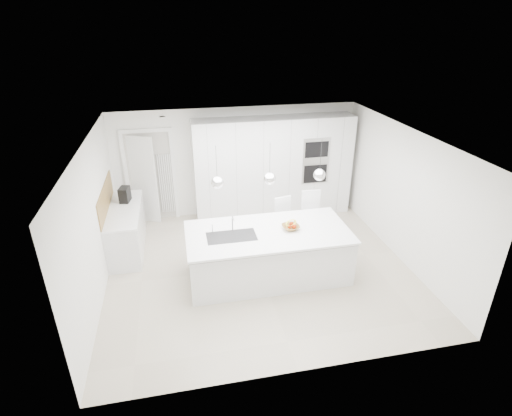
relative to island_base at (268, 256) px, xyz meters
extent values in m
plane|color=#BEB19A|center=(-0.10, 0.30, -0.43)|extent=(5.50, 5.50, 0.00)
plane|color=white|center=(-0.10, 2.80, 0.82)|extent=(5.50, 0.00, 5.50)
plane|color=white|center=(-2.85, 0.30, 0.82)|extent=(0.00, 5.00, 5.00)
plane|color=white|center=(-0.10, 0.30, 2.07)|extent=(5.50, 5.50, 0.00)
cube|color=silver|center=(0.70, 2.50, 0.72)|extent=(3.60, 0.60, 2.30)
cube|color=white|center=(-2.30, 2.72, 0.57)|extent=(0.76, 0.38, 2.00)
cube|color=silver|center=(-2.55, 1.50, 0.00)|extent=(0.60, 1.80, 0.86)
cube|color=white|center=(-2.55, 1.50, 0.45)|extent=(0.62, 1.82, 0.04)
cube|color=olive|center=(-2.84, 1.50, 0.72)|extent=(0.02, 1.80, 0.50)
cube|color=silver|center=(0.00, 0.00, 0.00)|extent=(2.80, 1.20, 0.86)
cube|color=white|center=(0.00, 0.05, 0.45)|extent=(2.84, 1.40, 0.04)
cylinder|color=white|center=(-0.60, 0.20, 0.62)|extent=(0.02, 0.02, 0.30)
sphere|color=white|center=(-0.85, 0.00, 1.47)|extent=(0.20, 0.20, 0.20)
sphere|color=white|center=(0.00, 0.00, 1.47)|extent=(0.20, 0.20, 0.20)
sphere|color=white|center=(0.85, 0.00, 1.47)|extent=(0.20, 0.20, 0.20)
imported|color=olive|center=(0.41, 0.05, 0.51)|extent=(0.33, 0.33, 0.07)
cube|color=black|center=(-2.53, 1.85, 0.62)|extent=(0.23, 0.31, 0.30)
sphere|color=#9F2303|center=(0.45, 0.00, 0.54)|extent=(0.08, 0.08, 0.08)
sphere|color=#9F2303|center=(0.44, 0.10, 0.54)|extent=(0.08, 0.08, 0.08)
sphere|color=#9F2303|center=(0.38, 0.02, 0.53)|extent=(0.07, 0.07, 0.07)
torus|color=yellow|center=(0.41, 0.05, 0.59)|extent=(0.25, 0.18, 0.23)
camera|label=1|loc=(-1.44, -5.85, 3.83)|focal=28.00mm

